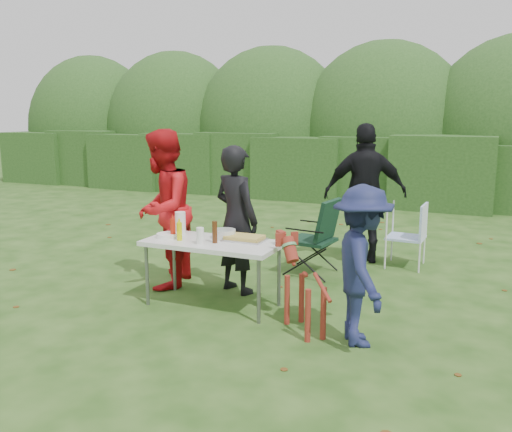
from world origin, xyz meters
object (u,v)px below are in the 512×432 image
at_px(mustard_bottle, 179,232).
at_px(ketchup_bottle, 173,229).
at_px(camping_chair, 311,236).
at_px(lawn_chair, 406,235).
at_px(person_cook, 236,220).
at_px(child, 362,266).
at_px(paper_towel_roll, 180,223).
at_px(beer_bottle, 215,232).
at_px(person_red_jacket, 163,209).
at_px(dog, 305,288).
at_px(person_black_puffy, 365,194).
at_px(folding_table, 212,246).

xyz_separation_m(mustard_bottle, ketchup_bottle, (-0.12, 0.06, 0.01)).
height_order(camping_chair, lawn_chair, camping_chair).
xyz_separation_m(person_cook, mustard_bottle, (-0.37, -0.68, -0.04)).
relative_size(child, lawn_chair, 1.64).
relative_size(camping_chair, mustard_bottle, 5.18).
xyz_separation_m(ketchup_bottle, paper_towel_roll, (-0.04, 0.22, 0.02)).
height_order(lawn_chair, paper_towel_roll, paper_towel_roll).
distance_m(person_cook, beer_bottle, 0.63).
bearing_deg(lawn_chair, person_red_jacket, 41.39).
distance_m(dog, lawn_chair, 2.82).
relative_size(child, paper_towel_roll, 5.74).
relative_size(child, dog, 1.60).
xyz_separation_m(person_black_puffy, lawn_chair, (0.59, -0.01, -0.54)).
distance_m(lawn_chair, paper_towel_roll, 3.24).
distance_m(camping_chair, paper_towel_roll, 1.87).
xyz_separation_m(folding_table, person_cook, (0.02, 0.56, 0.19)).
height_order(mustard_bottle, paper_towel_roll, paper_towel_roll).
distance_m(person_red_jacket, dog, 2.23).
relative_size(person_black_puffy, mustard_bottle, 9.94).
relative_size(ketchup_bottle, beer_bottle, 0.92).
xyz_separation_m(ketchup_bottle, beer_bottle, (0.54, -0.01, 0.01)).
xyz_separation_m(person_black_puffy, child, (0.61, -2.83, -0.25)).
height_order(child, ketchup_bottle, child).
bearing_deg(mustard_bottle, person_black_puffy, 60.78).
bearing_deg(camping_chair, person_cook, 69.02).
distance_m(person_red_jacket, lawn_chair, 3.38).
relative_size(person_red_jacket, child, 1.30).
bearing_deg(child, folding_table, 52.92).
height_order(folding_table, mustard_bottle, mustard_bottle).
xyz_separation_m(dog, lawn_chair, (0.54, 2.77, 0.01)).
bearing_deg(person_red_jacket, ketchup_bottle, 29.64).
bearing_deg(person_black_puffy, folding_table, 44.94).
bearing_deg(ketchup_bottle, beer_bottle, -1.05).
xyz_separation_m(child, mustard_bottle, (-2.08, 0.21, 0.09)).
bearing_deg(ketchup_bottle, child, -7.08).
bearing_deg(ketchup_bottle, paper_towel_roll, 100.13).
bearing_deg(person_red_jacket, child, 60.63).
bearing_deg(person_cook, dog, 164.32).
xyz_separation_m(person_red_jacket, ketchup_bottle, (0.42, -0.44, -0.12)).
relative_size(child, camping_chair, 1.44).
bearing_deg(camping_chair, mustard_bottle, 69.31).
xyz_separation_m(child, paper_towel_roll, (-2.24, 0.50, 0.12)).
relative_size(person_red_jacket, person_black_puffy, 0.97).
bearing_deg(person_cook, person_red_jacket, 31.80).
bearing_deg(camping_chair, paper_towel_roll, 60.53).
distance_m(person_cook, lawn_chair, 2.60).
xyz_separation_m(folding_table, lawn_chair, (1.71, 2.49, -0.23)).
bearing_deg(lawn_chair, beer_bottle, 59.60).
bearing_deg(beer_bottle, ketchup_bottle, 178.95).
height_order(person_red_jacket, beer_bottle, person_red_jacket).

